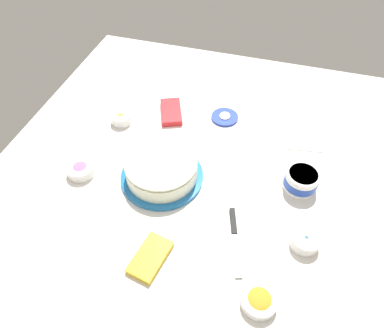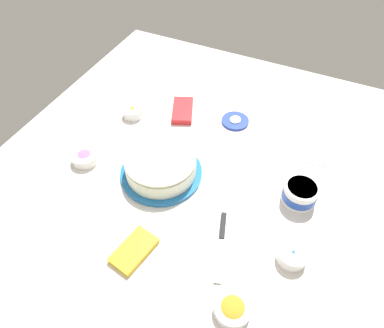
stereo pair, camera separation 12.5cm
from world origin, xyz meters
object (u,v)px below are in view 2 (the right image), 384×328
at_px(sprinkle_bowl_pink, 85,157).
at_px(sprinkle_bowl_yellow, 133,111).
at_px(spreading_knife, 222,239).
at_px(candy_box_lower, 183,110).
at_px(frosting_tub_lid, 236,121).
at_px(frosting_tub, 300,192).
at_px(candy_box_upper, 134,250).
at_px(sprinkle_bowl_orange, 232,309).
at_px(sprinkle_bowl_blue, 292,255).
at_px(paper_napkin, 311,149).
at_px(frosted_cake, 161,166).

height_order(sprinkle_bowl_pink, sprinkle_bowl_yellow, same).
distance_m(spreading_knife, sprinkle_bowl_yellow, 0.68).
distance_m(sprinkle_bowl_yellow, candy_box_lower, 0.21).
height_order(frosting_tub_lid, spreading_knife, frosting_tub_lid).
relative_size(frosting_tub_lid, spreading_knife, 0.48).
bearing_deg(spreading_knife, sprinkle_bowl_yellow, -125.17).
bearing_deg(frosting_tub, candy_box_upper, -44.72).
xyz_separation_m(frosting_tub_lid, sprinkle_bowl_pink, (0.44, -0.43, 0.01)).
relative_size(sprinkle_bowl_orange, sprinkle_bowl_pink, 1.02).
relative_size(spreading_knife, sprinkle_bowl_blue, 2.62).
bearing_deg(sprinkle_bowl_yellow, sprinkle_bowl_orange, 48.82).
height_order(spreading_knife, sprinkle_bowl_yellow, sprinkle_bowl_yellow).
bearing_deg(frosting_tub, frosting_tub_lid, -130.16).
height_order(sprinkle_bowl_orange, candy_box_lower, sprinkle_bowl_orange).
xyz_separation_m(candy_box_upper, paper_napkin, (-0.65, 0.39, -0.01)).
bearing_deg(candy_box_lower, sprinkle_bowl_orange, 12.79).
height_order(spreading_knife, sprinkle_bowl_orange, sprinkle_bowl_orange).
distance_m(spreading_knife, sprinkle_bowl_pink, 0.59).
distance_m(sprinkle_bowl_orange, candy_box_upper, 0.33).
bearing_deg(sprinkle_bowl_blue, frosted_cake, -104.21).
xyz_separation_m(frosting_tub, candy_box_lower, (-0.24, -0.55, -0.02)).
xyz_separation_m(frosting_tub_lid, spreading_knife, (0.53, 0.15, -0.00)).
xyz_separation_m(spreading_knife, sprinkle_bowl_orange, (0.19, 0.10, 0.01)).
relative_size(candy_box_upper, paper_napkin, 0.96).
distance_m(frosting_tub_lid, sprinkle_bowl_pink, 0.61).
distance_m(frosting_tub_lid, sprinkle_bowl_blue, 0.62).
height_order(spreading_knife, paper_napkin, spreading_knife).
relative_size(sprinkle_bowl_orange, paper_napkin, 0.67).
xyz_separation_m(sprinkle_bowl_blue, candy_box_lower, (-0.46, -0.58, -0.01)).
bearing_deg(sprinkle_bowl_pink, spreading_knife, 80.56).
height_order(sprinkle_bowl_blue, candy_box_lower, sprinkle_bowl_blue).
distance_m(spreading_knife, sprinkle_bowl_blue, 0.21).
bearing_deg(frosting_tub, frosted_cake, -78.15).
relative_size(frosting_tub, frosting_tub_lid, 1.03).
bearing_deg(candy_box_lower, sprinkle_bowl_yellow, -82.64).
bearing_deg(candy_box_upper, frosted_cake, -156.03).
height_order(candy_box_lower, candy_box_upper, candy_box_lower).
bearing_deg(frosting_tub, sprinkle_bowl_yellow, -100.38).
height_order(sprinkle_bowl_yellow, paper_napkin, sprinkle_bowl_yellow).
bearing_deg(sprinkle_bowl_pink, frosting_tub_lid, 135.50).
bearing_deg(sprinkle_bowl_pink, candy_box_upper, 55.64).
relative_size(frosted_cake, sprinkle_bowl_yellow, 3.54).
bearing_deg(candy_box_upper, paper_napkin, 160.10).
relative_size(frosting_tub, sprinkle_bowl_yellow, 1.40).
distance_m(frosting_tub, sprinkle_bowl_blue, 0.23).
bearing_deg(sprinkle_bowl_orange, sprinkle_bowl_blue, 154.20).
xyz_separation_m(frosting_tub, frosting_tub_lid, (-0.28, -0.33, -0.03)).
relative_size(spreading_knife, sprinkle_bowl_yellow, 2.80).
bearing_deg(candy_box_upper, candy_box_lower, -155.97).
distance_m(sprinkle_bowl_pink, candy_box_upper, 0.43).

